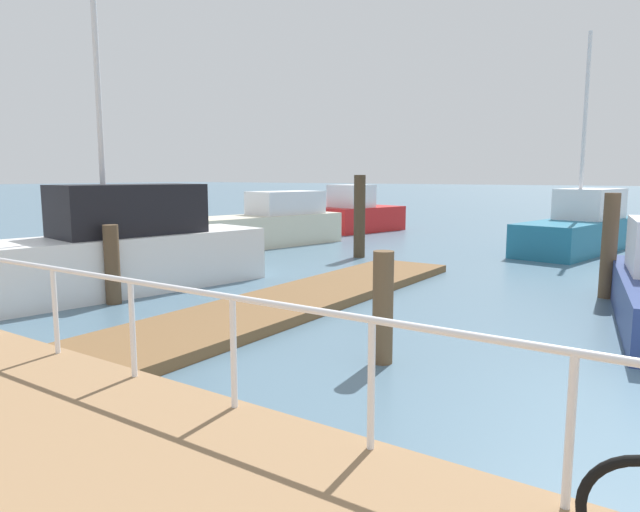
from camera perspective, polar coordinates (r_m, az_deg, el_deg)
floating_dock at (r=11.33m, az=-2.62°, el=-4.49°), size 10.87×2.00×0.18m
boardwalk_railing at (r=8.20m, az=-27.72°, el=-2.20°), size 0.06×27.71×1.08m
dock_piling_0 at (r=13.27m, az=26.98°, el=0.90°), size 0.31×0.31×2.20m
dock_piling_1 at (r=7.80m, az=6.31°, el=-5.15°), size 0.28×0.28×1.55m
dock_piling_2 at (r=12.06m, az=-20.09°, el=-0.81°), size 0.30×0.30×1.59m
dock_piling_3 at (r=17.79m, az=3.97°, el=3.97°), size 0.36×0.36×2.57m
moored_boat_1 at (r=13.20m, az=-20.07°, el=0.48°), size 7.49×3.20×8.49m
moored_boat_2 at (r=20.92m, az=-5.16°, el=3.15°), size 6.42×3.12×1.97m
moored_boat_3 at (r=21.25m, az=24.66°, el=2.65°), size 6.61×3.03×7.14m
moored_boat_4 at (r=26.24m, az=3.83°, el=4.20°), size 4.46×2.94×2.13m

